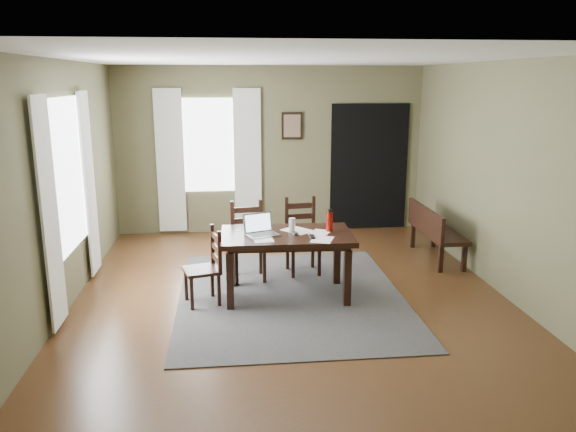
{
  "coord_description": "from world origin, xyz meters",
  "views": [
    {
      "loc": [
        -0.69,
        -6.15,
        2.49
      ],
      "look_at": [
        0.0,
        0.3,
        0.9
      ],
      "focal_mm": 35.0,
      "sensor_mm": 36.0,
      "label": 1
    }
  ],
  "objects": [
    {
      "name": "chair_back_right",
      "position": [
        0.25,
        0.85,
        0.48
      ],
      "size": [
        0.47,
        0.47,
        0.98
      ],
      "rotation": [
        0.0,
        0.0,
        0.1
      ],
      "color": "black",
      "rests_on": "rug"
    },
    {
      "name": "laptop",
      "position": [
        -0.35,
        0.01,
        0.83
      ],
      "size": [
        0.42,
        0.38,
        0.24
      ],
      "rotation": [
        0.0,
        0.0,
        0.35
      ],
      "color": "#B7B7BC",
      "rests_on": "dining_table"
    },
    {
      "name": "paper_d",
      "position": [
        0.34,
        0.01,
        0.76
      ],
      "size": [
        0.31,
        0.34,
        0.0
      ],
      "primitive_type": "cube",
      "rotation": [
        0.0,
        0.0,
        -0.5
      ],
      "color": "white",
      "rests_on": "dining_table"
    },
    {
      "name": "drinking_glass",
      "position": [
        0.02,
        0.07,
        0.85
      ],
      "size": [
        0.08,
        0.08,
        0.17
      ],
      "primitive_type": "cylinder",
      "rotation": [
        0.0,
        0.0,
        0.06
      ],
      "color": "silver",
      "rests_on": "dining_table"
    },
    {
      "name": "chair_end",
      "position": [
        -0.97,
        -0.1,
        0.43
      ],
      "size": [
        0.47,
        0.47,
        0.87
      ],
      "rotation": [
        0.0,
        0.0,
        -1.3
      ],
      "color": "black",
      "rests_on": "rug"
    },
    {
      "name": "framed_picture",
      "position": [
        0.35,
        2.97,
        1.75
      ],
      "size": [
        0.34,
        0.03,
        0.44
      ],
      "color": "black",
      "rests_on": "ground"
    },
    {
      "name": "paper_a",
      "position": [
        -0.33,
        -0.2,
        0.76
      ],
      "size": [
        0.24,
        0.3,
        0.0
      ],
      "primitive_type": "cube",
      "rotation": [
        0.0,
        0.0,
        0.1
      ],
      "color": "white",
      "rests_on": "dining_table"
    },
    {
      "name": "curtain_left_near",
      "position": [
        -2.44,
        -0.62,
        1.2
      ],
      "size": [
        0.03,
        0.48,
        2.3
      ],
      "color": "silver",
      "rests_on": "ground"
    },
    {
      "name": "bench",
      "position": [
        2.15,
        1.2,
        0.45
      ],
      "size": [
        0.43,
        1.33,
        0.75
      ],
      "rotation": [
        0.0,
        0.0,
        1.57
      ],
      "color": "black",
      "rests_on": "ground"
    },
    {
      "name": "room_shell",
      "position": [
        0.0,
        0.0,
        1.8
      ],
      "size": [
        5.02,
        6.02,
        2.71
      ],
      "color": "brown",
      "rests_on": "ground"
    },
    {
      "name": "doorway_back",
      "position": [
        1.65,
        2.97,
        1.05
      ],
      "size": [
        1.3,
        0.03,
        2.1
      ],
      "color": "black",
      "rests_on": "ground"
    },
    {
      "name": "chair_back_left",
      "position": [
        -0.47,
        0.67,
        0.48
      ],
      "size": [
        0.46,
        0.46,
        0.98
      ],
      "rotation": [
        0.0,
        0.0,
        0.08
      ],
      "color": "black",
      "rests_on": "rug"
    },
    {
      "name": "tv_remote",
      "position": [
        0.22,
        -0.17,
        0.77
      ],
      "size": [
        0.05,
        0.16,
        0.02
      ],
      "primitive_type": "cube",
      "rotation": [
        0.0,
        0.0,
        0.0
      ],
      "color": "black",
      "rests_on": "dining_table"
    },
    {
      "name": "curtain_back_left",
      "position": [
        -1.62,
        2.94,
        1.2
      ],
      "size": [
        0.44,
        0.03,
        2.3
      ],
      "color": "silver",
      "rests_on": "ground"
    },
    {
      "name": "paper_c",
      "position": [
        0.09,
        0.13,
        0.77
      ],
      "size": [
        0.41,
        0.42,
        0.0
      ],
      "primitive_type": "cube",
      "rotation": [
        0.0,
        0.0,
        0.71
      ],
      "color": "white",
      "rests_on": "dining_table"
    },
    {
      "name": "paper_b",
      "position": [
        0.32,
        -0.28,
        0.76
      ],
      "size": [
        0.31,
        0.35,
        0.0
      ],
      "primitive_type": "cube",
      "rotation": [
        0.0,
        0.0,
        -0.36
      ],
      "color": "white",
      "rests_on": "dining_table"
    },
    {
      "name": "curtain_left_far",
      "position": [
        -2.44,
        1.02,
        1.2
      ],
      "size": [
        0.03,
        0.48,
        2.3
      ],
      "color": "silver",
      "rests_on": "ground"
    },
    {
      "name": "window_left",
      "position": [
        -2.47,
        0.2,
        1.45
      ],
      "size": [
        0.01,
        1.3,
        1.7
      ],
      "color": "white",
      "rests_on": "ground"
    },
    {
      "name": "computer_mouse",
      "position": [
        0.04,
        -0.04,
        0.78
      ],
      "size": [
        0.07,
        0.09,
        0.03
      ],
      "primitive_type": "cube",
      "rotation": [
        0.0,
        0.0,
        0.22
      ],
      "color": "#3F3F42",
      "rests_on": "dining_table"
    },
    {
      "name": "dining_table",
      "position": [
        -0.04,
        0.02,
        0.67
      ],
      "size": [
        1.52,
        0.94,
        0.75
      ],
      "rotation": [
        0.0,
        0.0,
        -0.02
      ],
      "color": "black",
      "rests_on": "rug"
    },
    {
      "name": "water_bottle",
      "position": [
        0.46,
        0.06,
        0.88
      ],
      "size": [
        0.09,
        0.09,
        0.26
      ],
      "rotation": [
        0.0,
        0.0,
        -0.25
      ],
      "color": "#A7140C",
      "rests_on": "dining_table"
    },
    {
      "name": "curtain_back_right",
      "position": [
        -0.38,
        2.94,
        1.2
      ],
      "size": [
        0.44,
        0.03,
        2.3
      ],
      "color": "silver",
      "rests_on": "ground"
    },
    {
      "name": "rug",
      "position": [
        0.0,
        0.0,
        0.01
      ],
      "size": [
        2.6,
        3.2,
        0.01
      ],
      "color": "#3A3A3A",
      "rests_on": "ground"
    },
    {
      "name": "window_back",
      "position": [
        -1.0,
        2.97,
        1.45
      ],
      "size": [
        1.0,
        0.01,
        1.5
      ],
      "color": "white",
      "rests_on": "ground"
    },
    {
      "name": "ground",
      "position": [
        0.0,
        0.0,
        -0.01
      ],
      "size": [
        5.0,
        6.0,
        0.01
      ],
      "color": "#492C16"
    }
  ]
}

